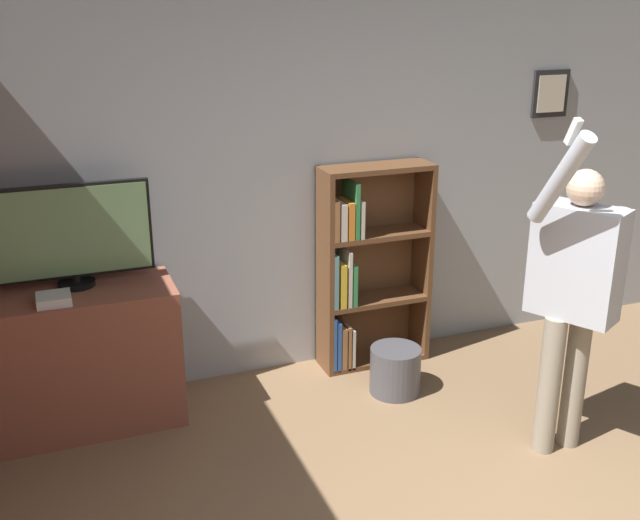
% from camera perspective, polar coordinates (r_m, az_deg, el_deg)
% --- Properties ---
extents(wall_back, '(6.65, 0.09, 2.70)m').
position_cam_1_polar(wall_back, '(5.19, -0.17, 6.07)').
color(wall_back, '#9EA3A8').
rests_on(wall_back, ground_plane).
extents(tv_ledge, '(1.12, 0.54, 0.89)m').
position_cam_1_polar(tv_ledge, '(4.86, -17.41, -7.17)').
color(tv_ledge, '#93513D').
rests_on(tv_ledge, ground_plane).
extents(television, '(0.94, 0.22, 0.63)m').
position_cam_1_polar(television, '(4.67, -18.44, 1.85)').
color(television, black).
rests_on(television, tv_ledge).
extents(game_console, '(0.19, 0.18, 0.05)m').
position_cam_1_polar(game_console, '(4.54, -19.62, -2.83)').
color(game_console, white).
rests_on(game_console, tv_ledge).
extents(bookshelf, '(0.80, 0.28, 1.47)m').
position_cam_1_polar(bookshelf, '(5.31, 3.26, -0.79)').
color(bookshelf, brown).
rests_on(bookshelf, ground_plane).
extents(person, '(0.62, 0.59, 2.00)m').
position_cam_1_polar(person, '(4.38, 18.80, -1.87)').
color(person, gray).
rests_on(person, ground_plane).
extents(waste_bin, '(0.34, 0.34, 0.32)m').
position_cam_1_polar(waste_bin, '(5.14, 5.75, -8.36)').
color(waste_bin, '#4C4C51').
rests_on(waste_bin, ground_plane).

